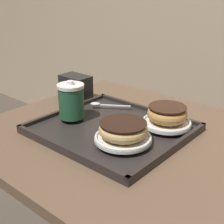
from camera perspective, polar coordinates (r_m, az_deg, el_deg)
name	(u,v)px	position (r m, az deg, el deg)	size (l,w,h in m)	color
cafe_table	(123,183)	(1.04, 2.09, -12.80)	(0.83, 0.75, 0.74)	brown
serving_tray	(112,129)	(0.94, 0.00, -3.20)	(0.42, 0.38, 0.02)	#282321
coffee_cup_front	(71,101)	(0.98, -7.47, 2.08)	(0.08, 0.08, 0.12)	#235638
plate_with_chocolate_donut	(123,138)	(0.84, 2.03, -4.75)	(0.16, 0.16, 0.01)	white
donut_chocolate_glazed	(123,129)	(0.83, 2.05, -3.12)	(0.13, 0.13, 0.04)	#DBB270
plate_with_plain_donut	(167,122)	(0.94, 9.94, -1.90)	(0.15, 0.15, 0.01)	white
donut_plain	(167,113)	(0.93, 10.06, -0.24)	(0.12, 0.12, 0.04)	tan
spoon	(101,104)	(1.08, -2.05, 1.41)	(0.13, 0.09, 0.01)	silver
napkin_dispenser	(76,87)	(1.21, -6.67, 4.53)	(0.12, 0.08, 0.09)	black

